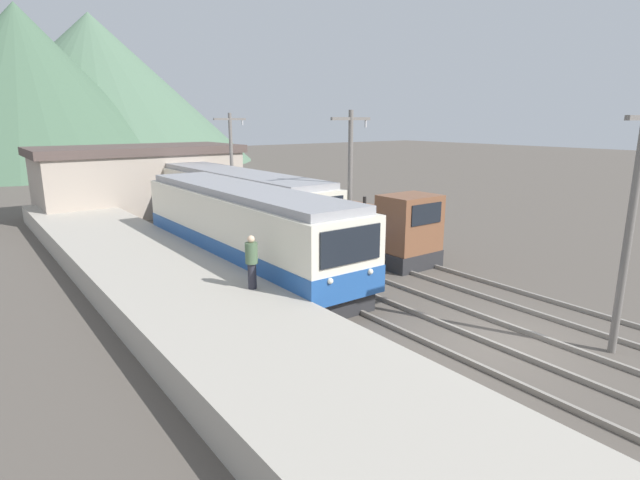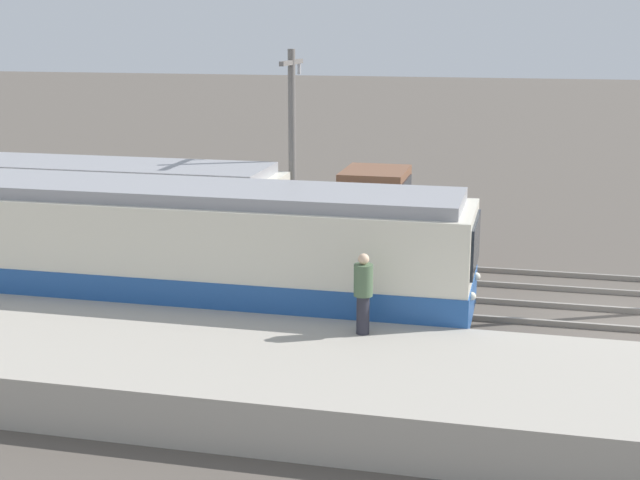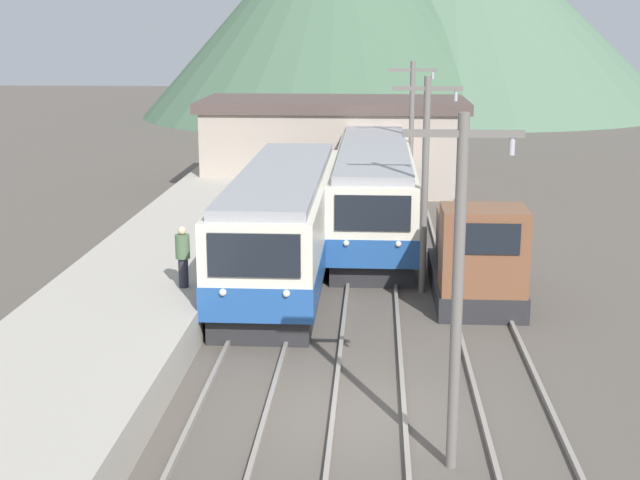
# 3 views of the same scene
# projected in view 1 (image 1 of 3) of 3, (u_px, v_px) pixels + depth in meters

# --- Properties ---
(ground_plane) EXTENTS (200.00, 200.00, 0.00)m
(ground_plane) POSITION_uv_depth(u_px,v_px,m) (506.00, 342.00, 13.75)
(ground_plane) COLOR #564F47
(platform_left) EXTENTS (4.50, 54.00, 0.98)m
(platform_left) POSITION_uv_depth(u_px,v_px,m) (325.00, 400.00, 10.02)
(platform_left) COLOR #ADA599
(platform_left) RESTS_ON ground
(track_left) EXTENTS (1.54, 60.00, 0.14)m
(track_left) POSITION_uv_depth(u_px,v_px,m) (444.00, 367.00, 12.23)
(track_left) COLOR gray
(track_left) RESTS_ON ground
(track_center) EXTENTS (1.54, 60.00, 0.14)m
(track_center) POSITION_uv_depth(u_px,v_px,m) (510.00, 338.00, 13.85)
(track_center) COLOR gray
(track_center) RESTS_ON ground
(track_right) EXTENTS (1.54, 60.00, 0.14)m
(track_right) POSITION_uv_depth(u_px,v_px,m) (566.00, 313.00, 15.59)
(track_right) COLOR gray
(track_right) RESTS_ON ground
(commuter_train_left) EXTENTS (2.84, 13.38, 3.42)m
(commuter_train_left) POSITION_uv_depth(u_px,v_px,m) (244.00, 232.00, 19.85)
(commuter_train_left) COLOR #28282B
(commuter_train_left) RESTS_ON ground
(commuter_train_center) EXTENTS (2.84, 15.00, 3.40)m
(commuter_train_center) POSITION_uv_depth(u_px,v_px,m) (237.00, 205.00, 26.17)
(commuter_train_center) COLOR #28282B
(commuter_train_center) RESTS_ON ground
(shunting_locomotive) EXTENTS (2.40, 5.58, 3.00)m
(shunting_locomotive) POSITION_uv_depth(u_px,v_px,m) (382.00, 231.00, 21.83)
(shunting_locomotive) COLOR #28282B
(shunting_locomotive) RESTS_ON ground
(catenary_mast_near) EXTENTS (2.00, 0.20, 6.36)m
(catenary_mast_near) POSITION_uv_depth(u_px,v_px,m) (631.00, 222.00, 12.35)
(catenary_mast_near) COLOR slate
(catenary_mast_near) RESTS_ON ground
(catenary_mast_mid) EXTENTS (2.00, 0.20, 6.36)m
(catenary_mast_mid) POSITION_uv_depth(u_px,v_px,m) (350.00, 181.00, 20.79)
(catenary_mast_mid) COLOR slate
(catenary_mast_mid) RESTS_ON ground
(catenary_mast_far) EXTENTS (2.00, 0.20, 6.36)m
(catenary_mast_far) POSITION_uv_depth(u_px,v_px,m) (232.00, 163.00, 29.22)
(catenary_mast_far) COLOR slate
(catenary_mast_far) RESTS_ON ground
(person_on_platform) EXTENTS (0.38, 0.38, 1.65)m
(person_on_platform) POSITION_uv_depth(u_px,v_px,m) (252.00, 260.00, 14.93)
(person_on_platform) COLOR #282833
(person_on_platform) RESTS_ON platform_left
(station_building) EXTENTS (12.60, 6.30, 4.35)m
(station_building) POSITION_uv_depth(u_px,v_px,m) (140.00, 179.00, 32.51)
(station_building) COLOR #AD9E8E
(station_building) RESTS_ON ground
(mountain_backdrop) EXTENTS (48.77, 47.01, 20.45)m
(mountain_backdrop) POSITION_uv_depth(u_px,v_px,m) (72.00, 89.00, 66.49)
(mountain_backdrop) COLOR #47664C
(mountain_backdrop) RESTS_ON ground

